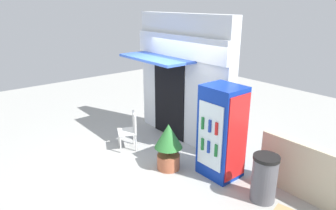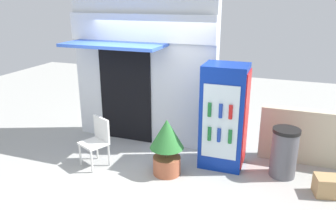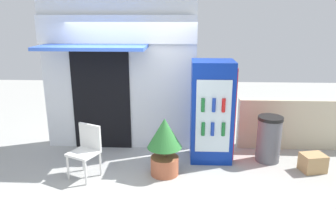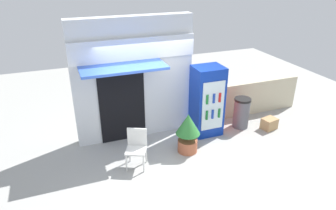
# 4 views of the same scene
# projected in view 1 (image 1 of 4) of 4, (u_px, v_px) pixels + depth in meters

# --- Properties ---
(ground) EXTENTS (16.00, 16.00, 0.00)m
(ground) POSITION_uv_depth(u_px,v_px,m) (145.00, 159.00, 6.80)
(ground) COLOR #A3A39E
(storefront_building) EXTENTS (3.00, 1.14, 3.09)m
(storefront_building) POSITION_uv_depth(u_px,v_px,m) (182.00, 78.00, 7.35)
(storefront_building) COLOR silver
(storefront_building) RESTS_ON ground
(drink_cooler) EXTENTS (0.77, 0.70, 1.86)m
(drink_cooler) POSITION_uv_depth(u_px,v_px,m) (222.00, 132.00, 5.90)
(drink_cooler) COLOR #0C2D9E
(drink_cooler) RESTS_ON ground
(plastic_chair) EXTENTS (0.57, 0.56, 0.88)m
(plastic_chair) POSITION_uv_depth(u_px,v_px,m) (130.00, 128.00, 7.14)
(plastic_chair) COLOR silver
(plastic_chair) RESTS_ON ground
(potted_plant_near_shop) EXTENTS (0.58, 0.58, 1.00)m
(potted_plant_near_shop) POSITION_uv_depth(u_px,v_px,m) (168.00, 144.00, 6.23)
(potted_plant_near_shop) COLOR #AD5B3D
(potted_plant_near_shop) RESTS_ON ground
(trash_bin) EXTENTS (0.45, 0.45, 0.86)m
(trash_bin) POSITION_uv_depth(u_px,v_px,m) (264.00, 178.00, 5.26)
(trash_bin) COLOR #595960
(trash_bin) RESTS_ON ground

